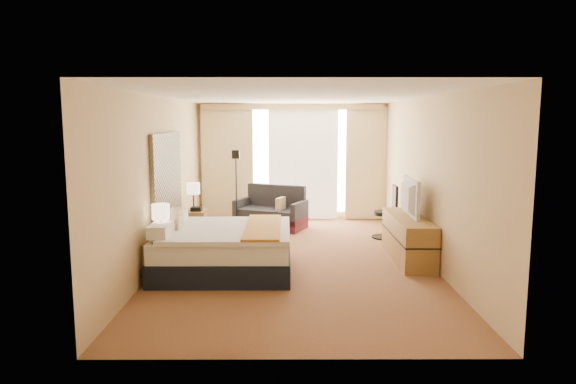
{
  "coord_description": "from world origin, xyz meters",
  "views": [
    {
      "loc": [
        -0.13,
        -8.06,
        2.23
      ],
      "look_at": [
        -0.1,
        0.4,
        1.04
      ],
      "focal_mm": 32.0,
      "sensor_mm": 36.0,
      "label": 1
    }
  ],
  "objects_px": {
    "loveseat": "(272,214)",
    "lamp_right": "(193,189)",
    "lamp_left": "(161,212)",
    "bed": "(224,249)",
    "nightstand_left": "(163,261)",
    "floor_lamp": "(236,174)",
    "desk_chair": "(388,215)",
    "television": "(404,197)",
    "media_dresser": "(408,238)",
    "nightstand_right": "(194,225)"
  },
  "relations": [
    {
      "from": "media_dresser",
      "to": "loveseat",
      "type": "xyz_separation_m",
      "value": [
        -2.27,
        2.49,
        -0.06
      ]
    },
    {
      "from": "nightstand_left",
      "to": "desk_chair",
      "type": "relative_size",
      "value": 0.54
    },
    {
      "from": "media_dresser",
      "to": "floor_lamp",
      "type": "height_order",
      "value": "floor_lamp"
    },
    {
      "from": "bed",
      "to": "nightstand_right",
      "type": "bearing_deg",
      "value": 111.08
    },
    {
      "from": "nightstand_right",
      "to": "floor_lamp",
      "type": "bearing_deg",
      "value": 49.73
    },
    {
      "from": "loveseat",
      "to": "desk_chair",
      "type": "height_order",
      "value": "desk_chair"
    },
    {
      "from": "desk_chair",
      "to": "nightstand_right",
      "type": "bearing_deg",
      "value": -177.04
    },
    {
      "from": "lamp_left",
      "to": "media_dresser",
      "type": "bearing_deg",
      "value": 15.15
    },
    {
      "from": "lamp_right",
      "to": "television",
      "type": "xyz_separation_m",
      "value": [
        3.66,
        -1.34,
        0.05
      ]
    },
    {
      "from": "loveseat",
      "to": "lamp_left",
      "type": "xyz_separation_m",
      "value": [
        -1.45,
        -3.49,
        0.66
      ]
    },
    {
      "from": "nightstand_left",
      "to": "floor_lamp",
      "type": "bearing_deg",
      "value": 77.87
    },
    {
      "from": "lamp_right",
      "to": "lamp_left",
      "type": "bearing_deg",
      "value": -90.22
    },
    {
      "from": "bed",
      "to": "lamp_left",
      "type": "distance_m",
      "value": 1.09
    },
    {
      "from": "media_dresser",
      "to": "bed",
      "type": "distance_m",
      "value": 2.96
    },
    {
      "from": "loveseat",
      "to": "television",
      "type": "bearing_deg",
      "value": -23.4
    },
    {
      "from": "loveseat",
      "to": "lamp_left",
      "type": "distance_m",
      "value": 3.84
    },
    {
      "from": "loveseat",
      "to": "desk_chair",
      "type": "relative_size",
      "value": 1.57
    },
    {
      "from": "desk_chair",
      "to": "television",
      "type": "bearing_deg",
      "value": -89.24
    },
    {
      "from": "nightstand_left",
      "to": "nightstand_right",
      "type": "xyz_separation_m",
      "value": [
        0.0,
        2.5,
        0.0
      ]
    },
    {
      "from": "media_dresser",
      "to": "television",
      "type": "xyz_separation_m",
      "value": [
        -0.05,
        0.13,
        0.65
      ]
    },
    {
      "from": "nightstand_right",
      "to": "lamp_right",
      "type": "bearing_deg",
      "value": 106.89
    },
    {
      "from": "loveseat",
      "to": "television",
      "type": "height_order",
      "value": "television"
    },
    {
      "from": "bed",
      "to": "loveseat",
      "type": "xyz_separation_m",
      "value": [
        0.62,
        3.14,
        -0.06
      ]
    },
    {
      "from": "nightstand_left",
      "to": "lamp_right",
      "type": "bearing_deg",
      "value": 90.15
    },
    {
      "from": "lamp_left",
      "to": "bed",
      "type": "bearing_deg",
      "value": 23.31
    },
    {
      "from": "nightstand_left",
      "to": "bed",
      "type": "relative_size",
      "value": 0.28
    },
    {
      "from": "nightstand_left",
      "to": "nightstand_right",
      "type": "bearing_deg",
      "value": 90.0
    },
    {
      "from": "lamp_right",
      "to": "desk_chair",
      "type": "bearing_deg",
      "value": 0.86
    },
    {
      "from": "media_dresser",
      "to": "floor_lamp",
      "type": "xyz_separation_m",
      "value": [
        -2.98,
        2.3,
        0.8
      ]
    },
    {
      "from": "bed",
      "to": "lamp_left",
      "type": "xyz_separation_m",
      "value": [
        -0.83,
        -0.36,
        0.61
      ]
    },
    {
      "from": "desk_chair",
      "to": "loveseat",
      "type": "bearing_deg",
      "value": 158.59
    },
    {
      "from": "nightstand_right",
      "to": "lamp_left",
      "type": "height_order",
      "value": "lamp_left"
    },
    {
      "from": "desk_chair",
      "to": "floor_lamp",
      "type": "bearing_deg",
      "value": 167.09
    },
    {
      "from": "loveseat",
      "to": "floor_lamp",
      "type": "bearing_deg",
      "value": -141.99
    },
    {
      "from": "lamp_left",
      "to": "nightstand_left",
      "type": "bearing_deg",
      "value": -69.46
    },
    {
      "from": "nightstand_left",
      "to": "nightstand_right",
      "type": "distance_m",
      "value": 2.5
    },
    {
      "from": "media_dresser",
      "to": "lamp_left",
      "type": "xyz_separation_m",
      "value": [
        -3.72,
        -1.01,
        0.6
      ]
    },
    {
      "from": "media_dresser",
      "to": "lamp_right",
      "type": "xyz_separation_m",
      "value": [
        -3.71,
        1.47,
        0.6
      ]
    },
    {
      "from": "media_dresser",
      "to": "lamp_right",
      "type": "relative_size",
      "value": 3.46
    },
    {
      "from": "bed",
      "to": "lamp_left",
      "type": "relative_size",
      "value": 3.73
    },
    {
      "from": "nightstand_left",
      "to": "media_dresser",
      "type": "xyz_separation_m",
      "value": [
        3.7,
        1.05,
        0.07
      ]
    },
    {
      "from": "bed",
      "to": "lamp_right",
      "type": "distance_m",
      "value": 2.35
    },
    {
      "from": "lamp_left",
      "to": "television",
      "type": "relative_size",
      "value": 0.5
    },
    {
      "from": "loveseat",
      "to": "lamp_right",
      "type": "height_order",
      "value": "lamp_right"
    },
    {
      "from": "floor_lamp",
      "to": "desk_chair",
      "type": "distance_m",
      "value": 3.13
    },
    {
      "from": "desk_chair",
      "to": "lamp_left",
      "type": "xyz_separation_m",
      "value": [
        -3.69,
        -2.53,
        0.5
      ]
    },
    {
      "from": "loveseat",
      "to": "lamp_left",
      "type": "relative_size",
      "value": 3.05
    },
    {
      "from": "bed",
      "to": "television",
      "type": "relative_size",
      "value": 1.85
    },
    {
      "from": "bed",
      "to": "floor_lamp",
      "type": "xyz_separation_m",
      "value": [
        -0.09,
        2.95,
        0.81
      ]
    },
    {
      "from": "bed",
      "to": "television",
      "type": "xyz_separation_m",
      "value": [
        2.84,
        0.78,
        0.66
      ]
    }
  ]
}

